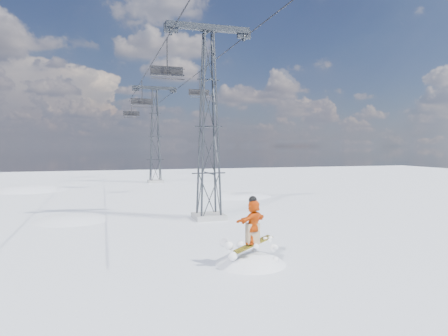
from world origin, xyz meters
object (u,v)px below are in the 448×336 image
Objects in this scene: lift_tower_far at (155,137)px; snowboarder_jump at (250,307)px; lift_chair_near at (167,72)px; lift_tower_near at (209,127)px.

snowboarder_jump is at bearing -91.43° from lift_tower_far.
lift_chair_near is at bearing 97.13° from snowboarder_jump.
lift_tower_near is at bearing -34.21° from lift_chair_near.
lift_tower_near is 25.00m from lift_tower_far.
lift_tower_near is 1.76× the size of snowboarder_jump.
lift_chair_near is at bearing -95.35° from lift_tower_far.
lift_tower_near reaches higher than lift_chair_near.
lift_tower_near is 1.00× the size of lift_tower_far.
lift_tower_near is at bearing -90.00° from lift_tower_far.
lift_tower_far is at bearing 84.65° from lift_chair_near.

